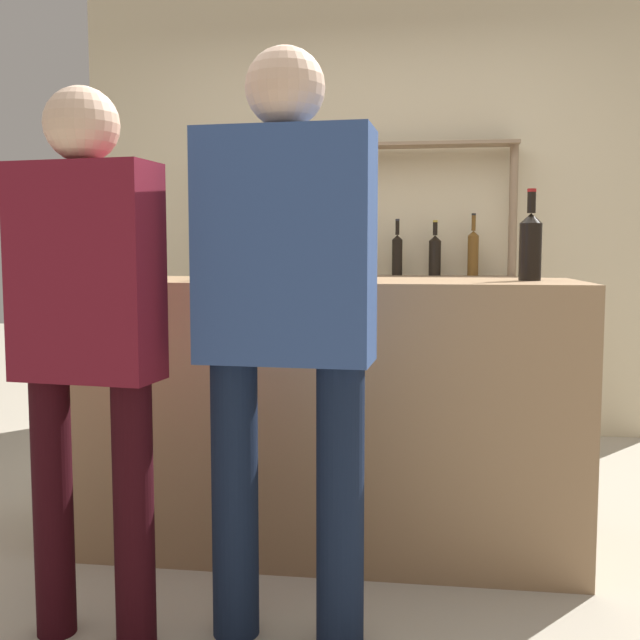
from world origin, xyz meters
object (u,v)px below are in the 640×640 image
object	(u,v)px
counter_bottle_1	(266,242)
customer_left	(87,322)
cork_jar	(113,261)
customer_center	(286,305)
counter_bottle_2	(263,242)
wine_glass	(150,245)
counter_bottle_0	(530,245)

from	to	relation	value
counter_bottle_1	customer_left	bearing A→B (deg)	-107.45
cork_jar	customer_center	size ratio (longest dim) A/B	0.08
counter_bottle_1	counter_bottle_2	distance (m)	0.11
cork_jar	customer_center	xyz separation A→B (m)	(0.79, -0.66, -0.11)
counter_bottle_1	cork_jar	bearing A→B (deg)	-157.54
counter_bottle_2	wine_glass	distance (m)	0.50
wine_glass	customer_center	bearing A→B (deg)	-50.30
customer_center	cork_jar	bearing A→B (deg)	53.36
customer_center	customer_left	world-z (taller)	customer_center
customer_left	counter_bottle_1	bearing A→B (deg)	-10.89
counter_bottle_2	wine_glass	world-z (taller)	counter_bottle_2
counter_bottle_1	wine_glass	bearing A→B (deg)	-178.16
counter_bottle_0	cork_jar	bearing A→B (deg)	-176.48
wine_glass	counter_bottle_1	bearing A→B (deg)	1.84
counter_bottle_1	wine_glass	distance (m)	0.48
cork_jar	customer_left	size ratio (longest dim) A/B	0.09
counter_bottle_0	customer_center	bearing A→B (deg)	-135.10
wine_glass	customer_left	xyz separation A→B (m)	(0.17, -0.95, -0.22)
counter_bottle_0	cork_jar	xyz separation A→B (m)	(-1.56, -0.10, -0.06)
customer_center	counter_bottle_1	bearing A→B (deg)	18.86
counter_bottle_1	wine_glass	xyz separation A→B (m)	(-0.48, -0.02, -0.01)
counter_bottle_2	cork_jar	xyz separation A→B (m)	(-0.56, -0.12, -0.07)
counter_bottle_0	cork_jar	distance (m)	1.56
counter_bottle_0	wine_glass	bearing A→B (deg)	175.60
wine_glass	cork_jar	world-z (taller)	wine_glass
counter_bottle_1	customer_left	world-z (taller)	customer_left
wine_glass	cork_jar	size ratio (longest dim) A/B	1.33
cork_jar	customer_center	bearing A→B (deg)	-39.92
counter_bottle_0	customer_center	xyz separation A→B (m)	(-0.76, -0.76, -0.17)
cork_jar	counter_bottle_0	bearing A→B (deg)	3.52
counter_bottle_0	wine_glass	xyz separation A→B (m)	(-1.49, 0.11, 0.00)
wine_glass	customer_left	bearing A→B (deg)	-79.63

